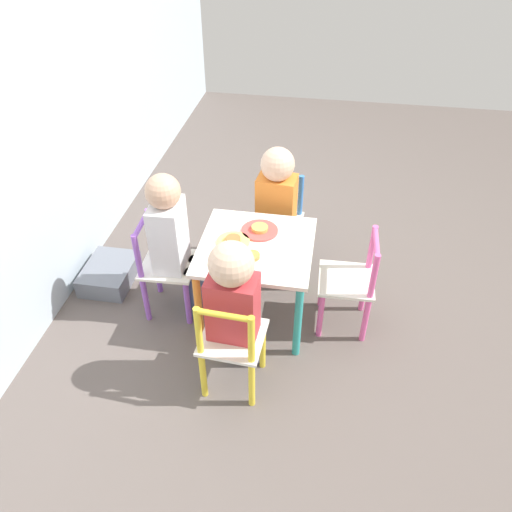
% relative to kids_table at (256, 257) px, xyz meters
% --- Properties ---
extents(ground_plane, '(6.00, 6.00, 0.00)m').
position_rel_kids_table_xyz_m(ground_plane, '(0.00, 0.00, -0.37)').
color(ground_plane, '#5B514C').
extents(kids_table, '(0.53, 0.53, 0.45)m').
position_rel_kids_table_xyz_m(kids_table, '(0.00, 0.00, 0.00)').
color(kids_table, silver).
rests_on(kids_table, ground_plane).
extents(chair_purple, '(0.27, 0.27, 0.53)m').
position_rel_kids_table_xyz_m(chair_purple, '(-0.02, 0.46, -0.11)').
color(chair_purple, silver).
rests_on(chair_purple, ground_plane).
extents(chair_yellow, '(0.28, 0.28, 0.53)m').
position_rel_kids_table_xyz_m(chair_yellow, '(-0.46, 0.03, -0.11)').
color(chair_yellow, silver).
rests_on(chair_yellow, ground_plane).
extents(chair_blue, '(0.28, 0.28, 0.53)m').
position_rel_kids_table_xyz_m(chair_blue, '(0.45, -0.05, -0.11)').
color(chair_blue, silver).
rests_on(chair_blue, ground_plane).
extents(chair_pink, '(0.27, 0.27, 0.53)m').
position_rel_kids_table_xyz_m(chair_pink, '(0.01, -0.46, -0.11)').
color(chair_pink, silver).
rests_on(chair_pink, ground_plane).
extents(child_back, '(0.21, 0.22, 0.78)m').
position_rel_kids_table_xyz_m(child_back, '(-0.02, 0.40, 0.09)').
color(child_back, '#4C608E').
rests_on(child_back, ground_plane).
extents(child_left, '(0.23, 0.21, 0.75)m').
position_rel_kids_table_xyz_m(child_left, '(-0.40, 0.02, 0.09)').
color(child_left, '#4C608E').
rests_on(child_left, ground_plane).
extents(child_right, '(0.23, 0.21, 0.74)m').
position_rel_kids_table_xyz_m(child_right, '(0.39, -0.04, 0.08)').
color(child_right, '#7A6B5B').
rests_on(child_right, ground_plane).
extents(plate_back, '(0.15, 0.15, 0.03)m').
position_rel_kids_table_xyz_m(plate_back, '(0.00, 0.11, 0.08)').
color(plate_back, '#EADB66').
rests_on(plate_back, kids_table).
extents(plate_left, '(0.16, 0.16, 0.03)m').
position_rel_kids_table_xyz_m(plate_left, '(-0.11, 0.00, 0.08)').
color(plate_left, white).
rests_on(plate_left, kids_table).
extents(plate_right, '(0.18, 0.18, 0.03)m').
position_rel_kids_table_xyz_m(plate_right, '(0.11, 0.00, 0.08)').
color(plate_right, '#E54C47').
rests_on(plate_right, kids_table).
extents(storage_bin, '(0.33, 0.25, 0.11)m').
position_rel_kids_table_xyz_m(storage_bin, '(0.11, 0.84, -0.32)').
color(storage_bin, slate).
rests_on(storage_bin, ground_plane).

